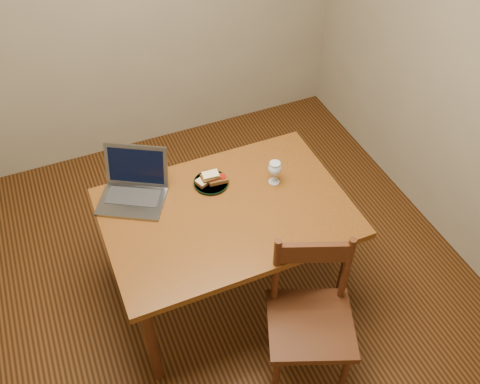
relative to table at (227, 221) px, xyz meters
name	(u,v)px	position (x,y,z in m)	size (l,w,h in m)	color
floor	(216,289)	(-0.07, 0.04, -0.66)	(3.20, 3.20, 0.02)	black
table	(227,221)	(0.00, 0.00, 0.00)	(1.30, 0.90, 0.74)	#47210B
chair	(311,314)	(0.20, -0.62, -0.15)	(0.55, 0.54, 0.46)	#391B0B
plate	(211,183)	(0.00, 0.22, 0.09)	(0.20, 0.20, 0.02)	black
sandwich_cheese	(205,180)	(-0.04, 0.23, 0.12)	(0.10, 0.06, 0.03)	#381E0C
sandwich_tomato	(218,179)	(0.03, 0.21, 0.12)	(0.11, 0.06, 0.03)	#381E0C
sandwich_top	(211,176)	(0.00, 0.22, 0.14)	(0.10, 0.06, 0.03)	#381E0C
milk_glass	(274,172)	(0.33, 0.10, 0.16)	(0.07, 0.07, 0.14)	white
laptop	(134,184)	(-0.41, 0.31, 0.15)	(0.46, 0.45, 0.25)	slate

